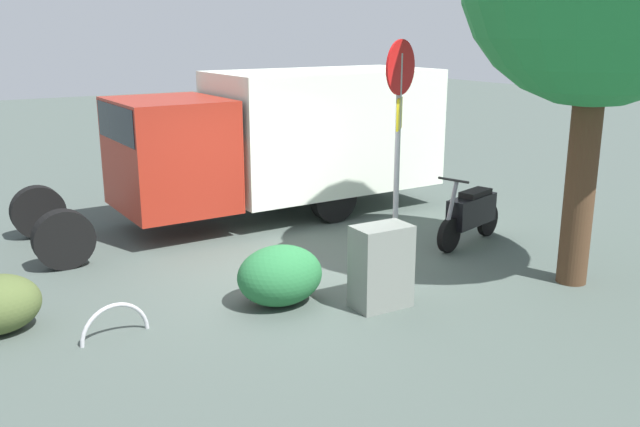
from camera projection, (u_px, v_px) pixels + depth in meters
ground_plane at (294, 274)px, 10.14m from camera, size 60.00×60.00×0.00m
box_truck_near at (280, 136)px, 12.96m from camera, size 7.89×2.28×2.73m
motorcycle at (471, 213)px, 11.48m from camera, size 1.77×0.75×1.20m
stop_sign at (399, 121)px, 9.66m from camera, size 0.71×0.33×3.36m
utility_cabinet at (381, 267)px, 8.82m from camera, size 0.75×0.48×1.09m
bike_rack_hoop at (116, 337)px, 8.05m from camera, size 0.85×0.17×0.85m
shrub_mid_verge at (280, 275)px, 8.94m from camera, size 1.15×0.94×0.78m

